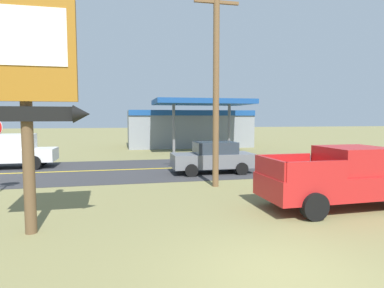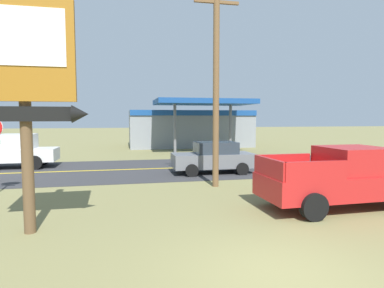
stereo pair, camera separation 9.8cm
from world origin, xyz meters
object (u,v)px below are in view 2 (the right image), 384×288
at_px(pickup_red_parked_on_lawn, 342,178).
at_px(car_grey_near_lane, 213,157).
at_px(utility_pole, 216,72).
at_px(pickup_white_on_road, 10,151).
at_px(motel_sign, 25,74).
at_px(gas_station, 190,127).

relative_size(pickup_red_parked_on_lawn, car_grey_near_lane, 1.25).
distance_m(utility_pole, car_grey_near_lane, 5.13).
bearing_deg(utility_pole, pickup_red_parked_on_lawn, -52.00).
height_order(pickup_red_parked_on_lawn, pickup_white_on_road, same).
bearing_deg(pickup_red_parked_on_lawn, pickup_white_on_road, 140.01).
distance_m(motel_sign, pickup_red_parked_on_lawn, 9.64).
xyz_separation_m(motel_sign, pickup_white_on_road, (-4.16, 11.73, -2.99)).
xyz_separation_m(pickup_white_on_road, car_grey_near_lane, (11.00, -4.00, -0.13)).
bearing_deg(car_grey_near_lane, pickup_red_parked_on_lawn, -72.18).
distance_m(motel_sign, gas_station, 25.29).
bearing_deg(pickup_red_parked_on_lawn, car_grey_near_lane, 107.82).
bearing_deg(motel_sign, pickup_red_parked_on_lawn, 3.56).
bearing_deg(pickup_white_on_road, motel_sign, -70.47).
bearing_deg(car_grey_near_lane, gas_station, 83.02).
xyz_separation_m(utility_pole, pickup_white_on_road, (-10.21, 7.20, -3.80)).
height_order(gas_station, pickup_white_on_road, gas_station).
relative_size(utility_pole, pickup_white_on_road, 1.71).
bearing_deg(car_grey_near_lane, motel_sign, -131.53).
bearing_deg(pickup_red_parked_on_lawn, motel_sign, -176.44).
height_order(motel_sign, pickup_white_on_road, motel_sign).
bearing_deg(pickup_white_on_road, car_grey_near_lane, -19.98).
relative_size(motel_sign, pickup_red_parked_on_lawn, 1.15).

